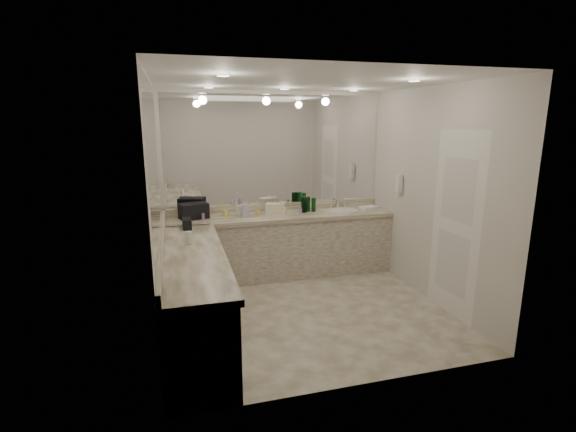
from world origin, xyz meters
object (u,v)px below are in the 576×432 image
object	(u,v)px
soap_bottle_c	(281,208)
cream_cosmetic_case	(275,209)
black_toiletry_bag	(194,211)
wall_phone	(399,183)
sink	(343,211)
soap_bottle_a	(237,209)
hand_towel	(369,207)
soap_bottle_b	(245,209)

from	to	relation	value
soap_bottle_c	cream_cosmetic_case	bearing A→B (deg)	156.95
black_toiletry_bag	cream_cosmetic_case	bearing A→B (deg)	-0.92
wall_phone	cream_cosmetic_case	xyz separation A→B (m)	(-1.62, 0.55, -0.38)
black_toiletry_bag	wall_phone	bearing A→B (deg)	-11.69
sink	wall_phone	world-z (taller)	wall_phone
soap_bottle_a	soap_bottle_c	world-z (taller)	soap_bottle_a
wall_phone	black_toiletry_bag	bearing A→B (deg)	168.31
cream_cosmetic_case	hand_towel	size ratio (longest dim) A/B	1.00
cream_cosmetic_case	soap_bottle_a	xyz separation A→B (m)	(-0.54, 0.02, 0.03)
soap_bottle_c	black_toiletry_bag	bearing A→B (deg)	177.51
soap_bottle_b	sink	bearing A→B (deg)	1.40
black_toiletry_bag	soap_bottle_b	world-z (taller)	soap_bottle_b
cream_cosmetic_case	soap_bottle_b	xyz separation A→B (m)	(-0.45, -0.09, 0.03)
soap_bottle_a	wall_phone	bearing A→B (deg)	-14.78
sink	hand_towel	distance (m)	0.42
soap_bottle_b	hand_towel	bearing A→B (deg)	1.11
cream_cosmetic_case	soap_bottle_b	distance (m)	0.46
sink	hand_towel	bearing A→B (deg)	0.11
sink	soap_bottle_c	size ratio (longest dim) A/B	2.37
soap_bottle_c	wall_phone	bearing A→B (deg)	-18.56
cream_cosmetic_case	hand_towel	distance (m)	1.43
hand_towel	sink	bearing A→B (deg)	-179.89
soap_bottle_a	soap_bottle_c	bearing A→B (deg)	-4.90
sink	hand_towel	size ratio (longest dim) A/B	1.71
hand_towel	soap_bottle_a	world-z (taller)	soap_bottle_a
hand_towel	soap_bottle_c	xyz separation A→B (m)	(-1.35, 0.01, 0.07)
hand_towel	soap_bottle_b	bearing A→B (deg)	-178.89
black_toiletry_bag	cream_cosmetic_case	xyz separation A→B (m)	(1.13, -0.02, -0.03)
soap_bottle_b	wall_phone	bearing A→B (deg)	-12.67
sink	soap_bottle_a	xyz separation A→B (m)	(-1.55, 0.07, 0.11)
sink	black_toiletry_bag	distance (m)	2.14
soap_bottle_c	hand_towel	bearing A→B (deg)	-0.62
wall_phone	soap_bottle_c	size ratio (longest dim) A/B	1.29
wall_phone	soap_bottle_b	size ratio (longest dim) A/B	1.13
wall_phone	hand_towel	distance (m)	0.69
sink	cream_cosmetic_case	world-z (taller)	cream_cosmetic_case
soap_bottle_b	soap_bottle_c	bearing A→B (deg)	5.49
wall_phone	cream_cosmetic_case	world-z (taller)	wall_phone
black_toiletry_bag	soap_bottle_c	size ratio (longest dim) A/B	1.97
wall_phone	hand_towel	size ratio (longest dim) A/B	0.93
soap_bottle_b	soap_bottle_c	size ratio (longest dim) A/B	1.14
sink	soap_bottle_b	xyz separation A→B (m)	(-1.46, -0.04, 0.11)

